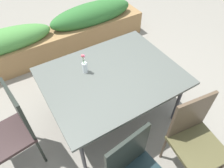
% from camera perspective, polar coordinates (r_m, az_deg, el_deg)
% --- Properties ---
extents(ground_plane, '(12.00, 12.00, 0.00)m').
position_cam_1_polar(ground_plane, '(2.89, -0.38, -7.85)').
color(ground_plane, gray).
extents(dining_table, '(1.51, 1.19, 0.73)m').
position_cam_1_polar(dining_table, '(2.37, 0.00, 1.70)').
color(dining_table, '#4C514C').
rests_on(dining_table, ground).
extents(chair_near_right, '(0.52, 0.52, 0.94)m').
position_cam_1_polar(chair_near_right, '(2.26, 21.49, -12.98)').
color(chair_near_right, '#4E4A2B').
rests_on(chair_near_right, ground).
extents(chair_end_left, '(0.49, 0.49, 1.03)m').
position_cam_1_polar(chair_end_left, '(2.30, -25.28, -10.64)').
color(chair_end_left, black).
rests_on(chair_end_left, ground).
extents(flower_vase, '(0.06, 0.06, 0.26)m').
position_cam_1_polar(flower_vase, '(2.33, -7.45, 4.97)').
color(flower_vase, silver).
rests_on(flower_vase, dining_table).
extents(planter_box, '(3.39, 0.47, 0.75)m').
position_cam_1_polar(planter_box, '(3.73, -15.66, 12.23)').
color(planter_box, olive).
rests_on(planter_box, ground).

